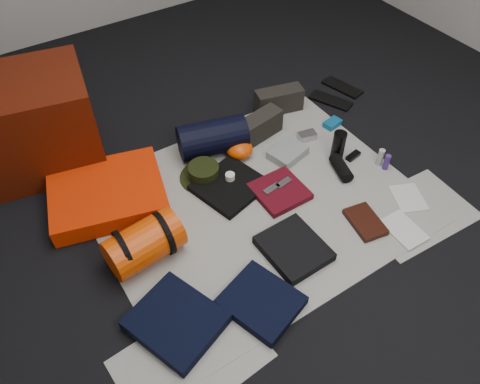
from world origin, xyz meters
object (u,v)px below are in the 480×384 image
sleeping_pad (107,194)px  water_bottle (338,146)px  compact_camera (307,136)px  paperback_book (365,222)px  stuff_sack (144,243)px  red_cabinet (33,124)px  navy_duffel (213,137)px

sleeping_pad → water_bottle: water_bottle is taller
water_bottle → compact_camera: 0.24m
compact_camera → paperback_book: compact_camera is taller
sleeping_pad → water_bottle: 1.29m
stuff_sack → red_cabinet: bearing=101.4°
stuff_sack → paperback_book: (1.01, -0.42, -0.09)m
stuff_sack → water_bottle: stuff_sack is taller
sleeping_pad → navy_duffel: navy_duffel is taller
red_cabinet → sleeping_pad: 0.57m
navy_duffel → paperback_book: navy_duffel is taller
navy_duffel → compact_camera: navy_duffel is taller
sleeping_pad → water_bottle: bearing=-18.2°
water_bottle → compact_camera: size_ratio=1.72×
sleeping_pad → water_bottle: (1.22, -0.40, 0.04)m
red_cabinet → compact_camera: (1.36, -0.68, -0.23)m
compact_camera → red_cabinet: bearing=165.7°
paperback_book → water_bottle: bearing=76.5°
sleeping_pad → paperback_book: 1.33m
sleeping_pad → compact_camera: 1.20m
navy_duffel → red_cabinet: bearing=166.0°
navy_duffel → paperback_book: (0.36, -0.89, -0.09)m
water_bottle → paperback_book: water_bottle is taller
compact_camera → paperback_book: size_ratio=0.50×
navy_duffel → sleeping_pad: bearing=-161.8°
navy_duffel → paperback_book: size_ratio=1.81×
paperback_book → navy_duffel: bearing=122.5°
navy_duffel → compact_camera: bearing=-7.1°
water_bottle → paperback_book: (-0.20, -0.45, -0.08)m
stuff_sack → paperback_book: stuff_sack is taller
red_cabinet → water_bottle: size_ratio=3.41×
stuff_sack → paperback_book: 1.09m
water_bottle → red_cabinet: bearing=147.1°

